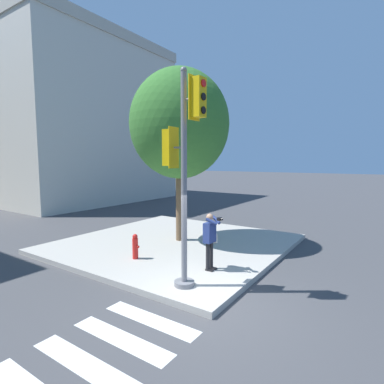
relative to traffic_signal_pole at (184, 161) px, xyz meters
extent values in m
plane|color=#424244|center=(-0.28, -0.77, -3.32)|extent=(160.00, 160.00, 0.00)
cube|color=#ADA89E|center=(3.22, 2.73, -3.24)|extent=(8.00, 8.00, 0.17)
cube|color=silver|center=(-1.48, -0.19, -3.32)|extent=(0.43, 2.32, 0.01)
cube|color=silver|center=(-2.31, -0.19, -3.32)|extent=(0.43, 2.32, 0.01)
cube|color=silver|center=(-3.14, -0.19, -3.32)|extent=(0.43, 2.32, 0.01)
cylinder|color=slate|center=(0.01, 0.00, -3.09)|extent=(0.51, 0.51, 0.12)
cylinder|color=slate|center=(0.01, 0.00, -0.47)|extent=(0.15, 0.15, 5.14)
sphere|color=slate|center=(0.01, 0.00, 2.14)|extent=(0.16, 0.16, 0.16)
cylinder|color=slate|center=(0.00, 0.19, 0.33)|extent=(0.06, 0.24, 0.05)
cube|color=#E5B70C|center=(-0.01, 0.44, 0.33)|extent=(0.31, 0.25, 0.90)
cube|color=#E5B70C|center=(0.00, 0.30, 0.33)|extent=(0.42, 0.04, 1.02)
cylinder|color=red|center=(-0.01, 0.57, 0.63)|extent=(0.17, 0.04, 0.17)
cylinder|color=black|center=(-0.01, 0.57, 0.33)|extent=(0.17, 0.04, 0.17)
cylinder|color=black|center=(-0.01, 0.57, 0.03)|extent=(0.17, 0.04, 0.17)
cylinder|color=slate|center=(0.00, -0.19, 1.46)|extent=(0.06, 0.24, 0.05)
cube|color=#E5B70C|center=(-0.01, -0.44, 1.46)|extent=(0.31, 0.25, 0.90)
cube|color=#E5B70C|center=(-0.01, -0.30, 1.46)|extent=(0.42, 0.04, 1.02)
cylinder|color=red|center=(-0.02, -0.57, 1.76)|extent=(0.17, 0.04, 0.17)
cylinder|color=black|center=(-0.02, -0.57, 1.46)|extent=(0.17, 0.04, 0.17)
cylinder|color=black|center=(-0.02, -0.57, 1.16)|extent=(0.17, 0.04, 0.17)
cube|color=black|center=(1.24, -0.01, -3.13)|extent=(0.09, 0.24, 0.05)
cube|color=black|center=(1.44, -0.01, -3.13)|extent=(0.09, 0.24, 0.05)
cylinder|color=black|center=(1.24, 0.05, -2.75)|extent=(0.11, 0.11, 0.82)
cylinder|color=black|center=(1.44, 0.05, -2.75)|extent=(0.11, 0.11, 0.82)
cube|color=navy|center=(1.34, 0.05, -2.05)|extent=(0.40, 0.22, 0.58)
sphere|color=tan|center=(1.34, 0.05, -1.60)|extent=(0.20, 0.20, 0.20)
cube|color=black|center=(1.34, -0.26, -1.62)|extent=(0.12, 0.10, 0.09)
cylinder|color=black|center=(1.34, -0.33, -1.62)|extent=(0.06, 0.08, 0.06)
cylinder|color=navy|center=(1.21, -0.09, -1.69)|extent=(0.23, 0.35, 0.22)
cylinder|color=navy|center=(1.48, -0.09, -1.69)|extent=(0.23, 0.35, 0.22)
cube|color=#B7B2A8|center=(1.62, 0.07, -2.29)|extent=(0.10, 0.20, 0.26)
cylinder|color=brown|center=(3.51, 2.70, -1.54)|extent=(0.31, 0.31, 3.23)
ellipsoid|color=#38752D|center=(3.51, 2.70, 1.42)|extent=(3.83, 3.83, 4.21)
cylinder|color=red|center=(0.84, 2.54, -2.82)|extent=(0.18, 0.18, 0.67)
sphere|color=red|center=(0.84, 2.54, -2.42)|extent=(0.17, 0.17, 0.17)
cylinder|color=red|center=(0.84, 2.42, -2.74)|extent=(0.08, 0.06, 0.08)
cube|color=beige|center=(10.06, 17.44, 2.78)|extent=(13.14, 9.21, 12.21)
cube|color=#B2AD9E|center=(10.06, 17.44, 9.29)|extent=(13.34, 9.41, 0.80)
camera|label=1|loc=(-5.96, -4.25, 0.01)|focal=28.00mm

